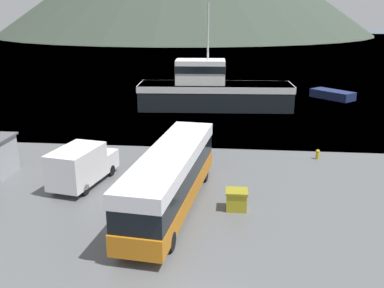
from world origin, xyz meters
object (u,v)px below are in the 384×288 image
(storage_bin, at_px, (237,200))
(delivery_van, at_px, (82,165))
(tour_bus, at_px, (171,176))
(small_boat, at_px, (332,95))
(fishing_boat, at_px, (213,90))

(storage_bin, bearing_deg, delivery_van, 165.15)
(tour_bus, xyz_separation_m, delivery_van, (-5.94, 2.68, -0.55))
(small_boat, bearing_deg, fishing_boat, 162.08)
(delivery_van, height_order, small_boat, delivery_van)
(tour_bus, relative_size, storage_bin, 10.26)
(tour_bus, height_order, small_boat, tour_bus)
(tour_bus, bearing_deg, small_boat, 71.09)
(tour_bus, height_order, fishing_boat, fishing_boat)
(delivery_van, relative_size, small_boat, 1.06)
(small_boat, bearing_deg, delivery_van, -169.41)
(tour_bus, relative_size, fishing_boat, 0.73)
(tour_bus, xyz_separation_m, small_boat, (15.13, 31.93, -1.35))
(delivery_van, relative_size, fishing_boat, 0.33)
(fishing_boat, distance_m, small_boat, 15.92)
(delivery_van, bearing_deg, storage_bin, -3.50)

